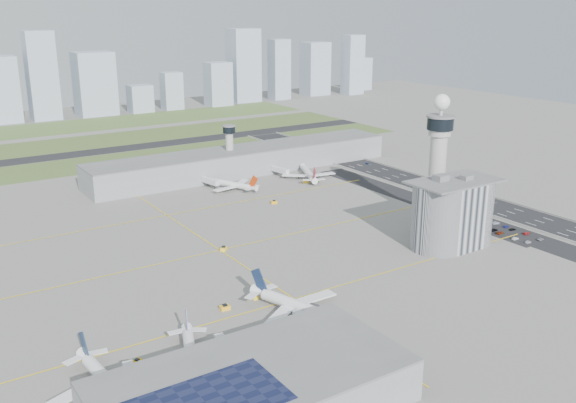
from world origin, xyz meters
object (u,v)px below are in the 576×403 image
car_lot_11 (479,218)px  car_hw_2 (367,163)px  car_lot_1 (515,238)px  airplane_near_c (300,300)px  jet_bridge_far_1 (273,170)px  tug_5 (306,181)px  airplane_far_b (308,170)px  tug_4 (274,202)px  car_lot_0 (528,242)px  car_lot_6 (541,239)px  car_lot_2 (500,233)px  jet_bridge_near_2 (314,336)px  airplane_far_a (231,181)px  car_hw_4 (303,150)px  tug_2 (225,307)px  tug_3 (224,248)px  secondary_tower (229,145)px  airplane_near_b (191,350)px  admin_building (452,213)px  car_lot_9 (506,226)px  car_lot_3 (494,230)px  car_hw_1 (444,191)px  airplane_near_a (107,375)px  jet_bridge_far_0 (204,181)px  car_lot_7 (527,233)px  car_lot_10 (496,223)px  tug_1 (255,296)px  jet_bridge_near_1 (232,363)px  car_lot_4 (480,226)px  car_lot_8 (513,229)px  jet_bridge_near_0 (137,394)px  control_tower (438,153)px

car_lot_11 → car_hw_2: car_lot_11 is taller
car_lot_1 → airplane_near_c: bearing=93.9°
jet_bridge_far_1 → tug_5: size_ratio=3.81×
airplane_far_b → car_hw_2: airplane_far_b is taller
jet_bridge_far_1 → tug_4: (-33.61, -54.84, -1.88)m
car_lot_0 → car_lot_6: (8.17, -0.71, -0.05)m
car_lot_2 → jet_bridge_near_2: bearing=101.1°
car_lot_6 → car_hw_2: bearing=-20.0°
airplane_far_a → car_hw_4: bearing=-81.1°
tug_2 → tug_3: bearing=-23.0°
secondary_tower → car_lot_11: (62.39, -154.11, -18.21)m
airplane_near_b → airplane_far_a: bearing=168.7°
admin_building → car_lot_9: size_ratio=12.28×
airplane_near_b → car_lot_2: bearing=119.2°
airplane_far_a → car_lot_0: bearing=179.9°
car_lot_3 → car_lot_11: size_ratio=1.09×
airplane_near_b → car_hw_1: size_ratio=10.24×
jet_bridge_far_1 → secondary_tower: bearing=-139.3°
airplane_near_a → jet_bridge_far_0: bearing=142.4°
tug_3 → car_lot_7: (131.91, -61.47, -0.37)m
car_lot_7 → car_lot_10: size_ratio=0.97×
tug_1 → car_lot_0: 137.29m
airplane_far_a → car_lot_6: (79.50, -157.17, -4.58)m
jet_bridge_near_2 → jet_bridge_far_0: bearing=-5.9°
car_lot_1 → secondary_tower: bearing=16.0°
jet_bridge_near_1 → car_lot_2: size_ratio=3.06×
tug_1 → tug_3: bearing=-100.9°
tug_1 → car_hw_2: bearing=-136.8°
airplane_far_a → car_lot_4: 146.71m
jet_bridge_far_1 → car_lot_7: bearing=4.1°
car_lot_9 → car_hw_2: (28.57, 140.31, -0.01)m
car_lot_8 → tug_3: bearing=75.6°
tug_4 → tug_5: (39.41, 25.67, 0.10)m
car_lot_3 → jet_bridge_near_0: bearing=100.1°
tug_3 → car_lot_2: size_ratio=0.77×
car_lot_10 → airplane_near_b: bearing=108.9°
jet_bridge_far_0 → car_lot_2: 176.63m
airplane_near_a → car_lot_0: bearing=88.6°
airplane_near_a → tug_1: 72.27m
car_lot_0 → car_hw_1: 88.36m
tug_5 → jet_bridge_near_0: bearing=176.9°
airplane_far_a → car_lot_2: airplane_far_a is taller
airplane_near_b → car_lot_2: 177.09m
control_tower → tug_4: (-53.61, 69.16, -34.07)m
jet_bridge_near_2 → car_lot_4: jet_bridge_near_2 is taller
car_lot_0 → car_lot_8: bearing=-33.4°
jet_bridge_far_0 → car_lot_0: jet_bridge_far_0 is taller
admin_building → airplane_far_a: 143.89m
jet_bridge_far_1 → tug_2: size_ratio=3.88×
car_lot_0 → car_lot_11: car_lot_0 is taller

